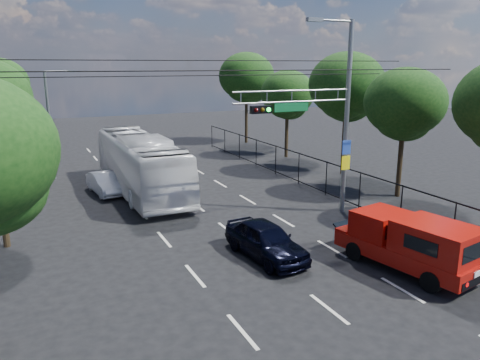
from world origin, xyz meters
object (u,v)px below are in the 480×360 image
navy_hatchback (266,240)px  white_van (105,183)px  white_bus (140,164)px  signal_mast (327,111)px  red_pickup (409,242)px

navy_hatchback → white_van: 13.01m
white_bus → signal_mast: bearing=-49.2°
navy_hatchback → white_bus: white_bus is taller
signal_mast → red_pickup: 8.03m
white_bus → navy_hatchback: bearing=-80.5°
red_pickup → white_bus: white_bus is taller
red_pickup → white_van: 17.69m
signal_mast → navy_hatchback: bearing=-145.3°
signal_mast → white_van: signal_mast is taller
signal_mast → red_pickup: signal_mast is taller
white_van → red_pickup: bearing=-68.6°
navy_hatchback → white_van: bearing=103.0°
signal_mast → white_van: bearing=136.8°
red_pickup → navy_hatchback: size_ratio=1.36×
navy_hatchback → white_bus: size_ratio=0.35×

